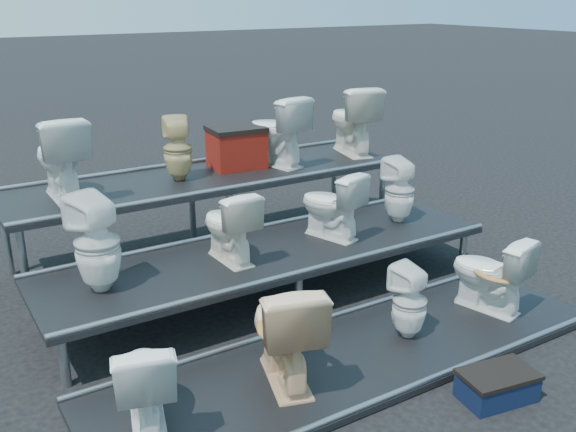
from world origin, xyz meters
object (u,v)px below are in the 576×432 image
toilet_0 (144,381)px  toilet_8 (60,157)px  toilet_3 (489,273)px  step_stool (497,387)px  toilet_4 (97,243)px  toilet_9 (178,149)px  toilet_10 (276,131)px  red_crate (237,149)px  toilet_1 (284,329)px  toilet_2 (410,302)px  toilet_5 (229,225)px  toilet_6 (331,205)px  toilet_7 (400,190)px  toilet_11 (353,120)px

toilet_0 → toilet_8: toilet_8 is taller
toilet_3 → step_stool: size_ratio=1.35×
toilet_4 → toilet_8: (0.07, 1.30, 0.40)m
toilet_0 → step_stool: 2.40m
toilet_8 → step_stool: toilet_8 is taller
step_stool → toilet_9: bearing=113.1°
toilet_10 → red_crate: 0.48m
toilet_1 → red_crate: red_crate is taller
toilet_4 → toilet_0: bearing=65.4°
toilet_0 → toilet_2: toilet_0 is taller
step_stool → red_crate: bearing=101.2°
toilet_9 → red_crate: 0.76m
toilet_2 → toilet_5: size_ratio=0.95×
toilet_3 → toilet_2: bearing=-13.8°
toilet_1 → toilet_2: size_ratio=1.31×
toilet_3 → toilet_10: size_ratio=0.88×
toilet_1 → toilet_5: 1.36m
toilet_5 → toilet_8: bearing=-52.8°
toilet_0 → toilet_1: 1.03m
toilet_10 → toilet_0: bearing=35.0°
toilet_2 → toilet_3: toilet_3 is taller
red_crate → toilet_6: bearing=-75.6°
toilet_2 → toilet_5: 1.65m
toilet_1 → toilet_7: bearing=-132.1°
toilet_3 → toilet_6: bearing=-73.6°
step_stool → toilet_6: bearing=95.9°
toilet_3 → toilet_9: (-1.75, 2.60, 0.78)m
toilet_3 → toilet_9: bearing=-70.0°
toilet_1 → step_stool: size_ratio=1.58×
toilet_5 → red_crate: (0.83, 1.44, 0.28)m
toilet_9 → toilet_11: bearing=-164.0°
toilet_8 → toilet_11: (3.36, 0.00, 0.01)m
toilet_8 → step_stool: size_ratio=1.53×
red_crate → toilet_5: bearing=-115.4°
toilet_4 → toilet_9: size_ratio=1.20×
toilet_6 → toilet_2: bearing=66.7°
toilet_6 → step_stool: 2.32m
toilet_4 → toilet_11: toilet_11 is taller
toilet_1 → toilet_11: size_ratio=0.99×
toilet_2 → step_stool: toilet_2 is taller
toilet_2 → toilet_9: 2.85m
toilet_5 → toilet_11: 2.68m
toilet_4 → step_stool: bearing=114.0°
toilet_0 → toilet_11: 4.48m
toilet_4 → red_crate: (1.96, 1.44, 0.21)m
toilet_6 → toilet_7: 0.85m
toilet_1 → toilet_2: toilet_1 is taller
toilet_8 → step_stool: 4.20m
toilet_4 → toilet_5: size_ratio=1.22×
toilet_5 → toilet_11: size_ratio=0.80×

